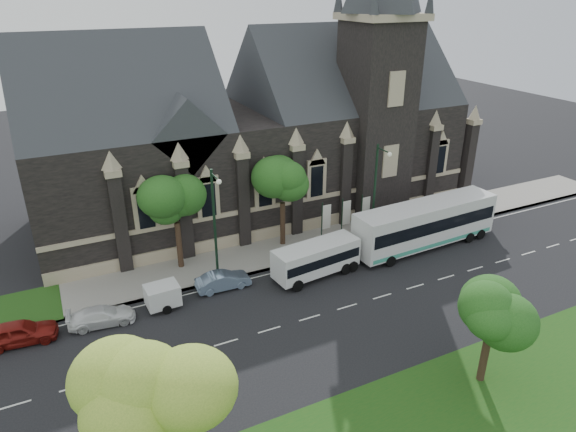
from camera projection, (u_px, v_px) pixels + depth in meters
ground at (310, 318)px, 34.68m from camera, size 160.00×160.00×0.00m
sidewalk at (255, 256)px, 42.43m from camera, size 80.00×5.00×0.15m
museum at (265, 128)px, 48.75m from camera, size 40.00×17.70×29.90m
tree_park_near at (155, 379)px, 20.14m from camera, size 4.42×4.42×8.56m
tree_park_east at (493, 309)px, 27.62m from camera, size 3.40×3.40×6.28m
tree_walk_right at (284, 181)px, 42.35m from camera, size 4.08×4.08×7.80m
tree_walk_left at (177, 200)px, 38.76m from camera, size 3.91×3.91×7.64m
street_lamp_near at (376, 190)px, 42.40m from camera, size 0.36×1.88×9.00m
street_lamp_mid at (215, 221)px, 36.78m from camera, size 0.36×1.88×9.00m
banner_flag_left at (325, 220)px, 43.59m from camera, size 0.90×0.10×4.00m
banner_flag_center at (345, 215)px, 44.39m from camera, size 0.90×0.10×4.00m
banner_flag_right at (364, 211)px, 45.19m from camera, size 0.90×0.10×4.00m
tour_coach at (425, 224)px, 43.42m from camera, size 13.64×3.60×3.94m
shuttle_bus at (316, 258)px, 39.16m from camera, size 7.16×3.16×2.68m
box_trailer at (162, 295)px, 35.42m from camera, size 3.31×1.95×1.75m
sedan at (223, 281)px, 37.80m from camera, size 4.09×1.52×1.33m
car_far_red at (20, 332)px, 31.99m from camera, size 4.61×2.23×1.52m
car_far_white at (102, 316)px, 33.82m from camera, size 4.45×2.18×1.25m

